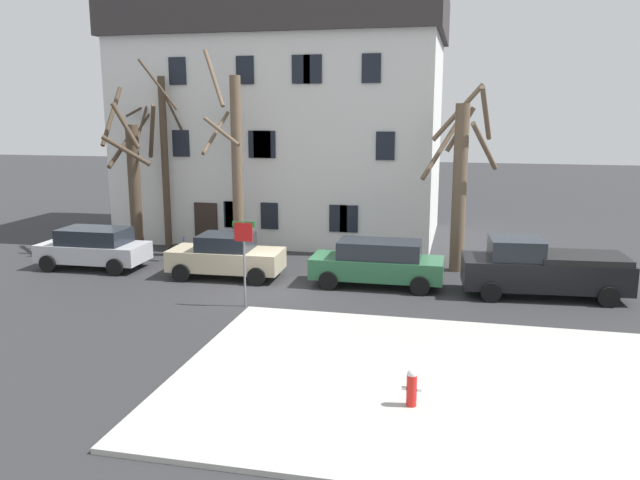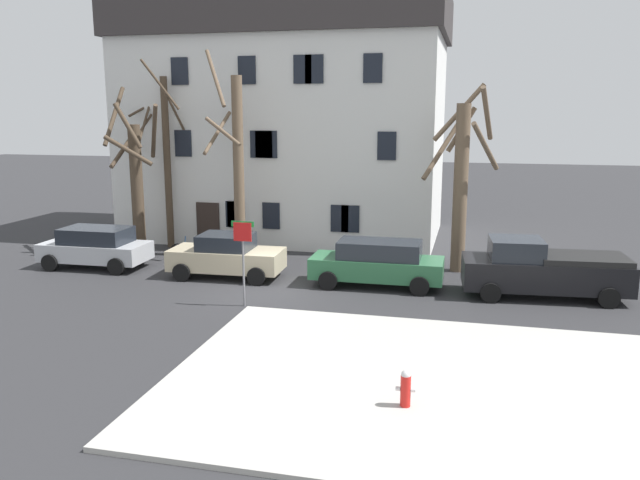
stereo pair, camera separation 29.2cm
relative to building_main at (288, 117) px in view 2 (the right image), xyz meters
name	(u,v)px [view 2 (the right image)]	position (x,y,z in m)	size (l,w,h in m)	color
ground_plane	(265,292)	(2.29, -10.84, -5.96)	(120.00, 120.00, 0.00)	#2D2D30
sidewalk_slab	(418,383)	(8.20, -17.40, -5.90)	(11.64, 8.97, 0.12)	#B7B5AD
building_main	(288,117)	(0.00, 0.00, 0.00)	(15.63, 8.92, 11.76)	white
tree_bare_near	(136,178)	(-5.21, -6.10, -2.61)	(2.34, 2.59, 7.31)	#4C3D2D
tree_bare_mid	(165,154)	(-4.50, -4.60, -1.65)	(2.82, 2.89, 8.47)	#4C3D2D
tree_bare_far	(236,162)	(-0.62, -5.74, -1.85)	(1.98, 2.66, 8.77)	brown
tree_bare_end	(461,178)	(8.79, -6.09, -2.24)	(3.00, 2.98, 7.34)	brown
car_silver_wagon	(96,247)	(-5.52, -9.02, -5.10)	(4.29, 2.17, 1.65)	#B7BABF
car_beige_sedan	(227,256)	(0.22, -9.22, -5.12)	(4.34, 2.16, 1.68)	#C6B793
car_green_wagon	(378,263)	(6.01, -9.15, -5.08)	(4.76, 2.02, 1.68)	#2D6B42
pickup_truck_black	(543,269)	(11.69, -9.16, -4.99)	(5.60, 2.55, 2.00)	black
fire_hydrant	(406,388)	(8.04, -18.79, -5.42)	(0.42, 0.22, 0.81)	red
street_sign_pole	(243,247)	(2.14, -12.56, -3.99)	(0.76, 0.07, 2.81)	slate
bicycle_leaning	(190,251)	(-2.41, -6.84, -5.59)	(1.71, 0.48, 1.03)	black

